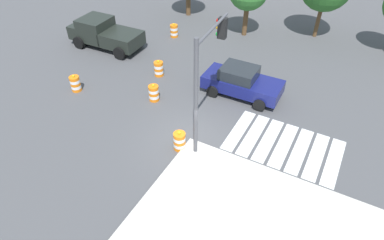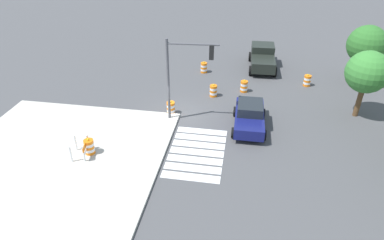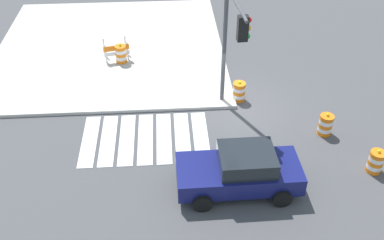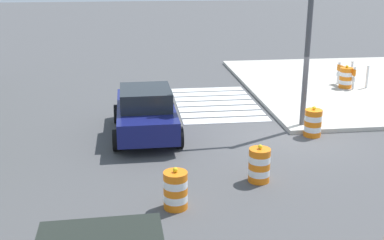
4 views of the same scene
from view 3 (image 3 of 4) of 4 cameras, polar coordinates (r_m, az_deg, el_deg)
name	(u,v)px [view 3 (image 3 of 4)]	position (r m, az deg, el deg)	size (l,w,h in m)	color
ground_plane	(237,109)	(19.78, 5.75, 1.44)	(120.00, 120.00, 0.00)	#474749
sidewalk_corner	(111,47)	(24.78, -10.39, 9.16)	(12.00, 12.00, 0.15)	#BCB7AD
crosswalk_stripes	(145,138)	(18.14, -5.99, -2.36)	(5.10, 3.20, 0.02)	silver
sports_car	(240,171)	(15.58, 6.20, -6.46)	(4.32, 2.18, 1.63)	navy
traffic_barrel_median_near	(239,92)	(20.10, 6.04, 3.64)	(0.56, 0.56, 1.02)	orange
traffic_barrel_median_far	(376,162)	(17.68, 22.49, -4.96)	(0.56, 0.56, 1.02)	orange
traffic_barrel_far_curb	(325,125)	(18.83, 16.74, -0.58)	(0.56, 0.56, 1.02)	orange
traffic_barrel_on_sidewalk	(121,54)	(22.92, -9.09, 8.37)	(0.56, 0.56, 1.02)	orange
construction_barricade	(116,50)	(23.10, -9.70, 8.87)	(1.37, 1.01, 1.00)	silver
traffic_light_pole	(232,34)	(17.23, 5.12, 10.91)	(0.57, 3.29, 5.50)	#4C4C51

